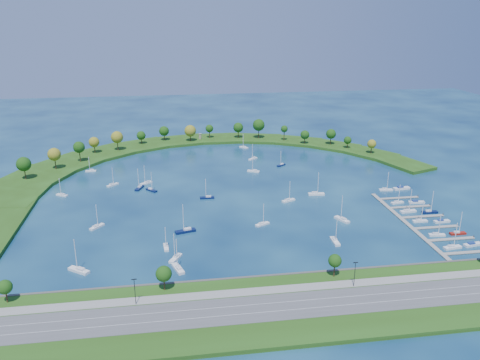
{
  "coord_description": "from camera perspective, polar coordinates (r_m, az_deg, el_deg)",
  "views": [
    {
      "loc": [
        -35.87,
        -267.17,
        99.12
      ],
      "look_at": [
        5.0,
        5.0,
        4.0
      ],
      "focal_mm": 36.71,
      "sensor_mm": 36.0,
      "label": 1
    }
  ],
  "objects": [
    {
      "name": "moored_boat_0",
      "position": [
        332.3,
        4.81,
        1.8
      ],
      "size": [
        6.84,
        6.13,
        10.58
      ],
      "rotation": [
        0.0,
        0.0,
        3.83
      ],
      "color": "#0A1640",
      "rests_on": "ground"
    },
    {
      "name": "docked_boat_2",
      "position": [
        246.94,
        21.91,
        -5.85
      ],
      "size": [
        7.62,
        3.18,
        10.86
      ],
      "rotation": [
        0.0,
        0.0,
        -0.15
      ],
      "color": "white",
      "rests_on": "ground"
    },
    {
      "name": "docked_boat_0",
      "position": [
        236.93,
        23.45,
        -7.12
      ],
      "size": [
        8.51,
        3.33,
        12.18
      ],
      "rotation": [
        0.0,
        0.0,
        0.12
      ],
      "color": "white",
      "rests_on": "ground"
    },
    {
      "name": "moored_boat_7",
      "position": [
        294.93,
        -19.99,
        -1.59
      ],
      "size": [
        7.15,
        5.39,
        10.49
      ],
      "rotation": [
        0.0,
        0.0,
        2.6
      ],
      "color": "white",
      "rests_on": "ground"
    },
    {
      "name": "moored_boat_12",
      "position": [
        247.2,
        -16.3,
        -5.16
      ],
      "size": [
        6.87,
        7.58,
        11.78
      ],
      "rotation": [
        0.0,
        0.0,
        0.87
      ],
      "color": "white",
      "rests_on": "ground"
    },
    {
      "name": "moored_boat_21",
      "position": [
        345.72,
        1.52,
        2.55
      ],
      "size": [
        7.24,
        6.66,
        11.32
      ],
      "rotation": [
        0.0,
        0.0,
        3.85
      ],
      "color": "white",
      "rests_on": "ground"
    },
    {
      "name": "docked_boat_11",
      "position": [
        302.54,
        18.24,
        -0.91
      ],
      "size": [
        10.23,
        3.97,
        2.03
      ],
      "rotation": [
        0.0,
        0.0,
        0.12
      ],
      "color": "white",
      "rests_on": "ground"
    },
    {
      "name": "docked_boat_8",
      "position": [
        279.96,
        17.81,
        -2.44
      ],
      "size": [
        7.51,
        3.22,
        10.69
      ],
      "rotation": [
        0.0,
        0.0,
        0.17
      ],
      "color": "white",
      "rests_on": "ground"
    },
    {
      "name": "moored_boat_15",
      "position": [
        210.57,
        -7.49,
        -8.91
      ],
      "size": [
        6.05,
        8.39,
        12.2
      ],
      "rotation": [
        0.0,
        0.0,
        4.21
      ],
      "color": "white",
      "rests_on": "ground"
    },
    {
      "name": "breakwater",
      "position": [
        330.94,
        -9.97,
        1.52
      ],
      "size": [
        286.74,
        247.64,
        2.0
      ],
      "color": "#274713",
      "rests_on": "ground"
    },
    {
      "name": "moored_boat_8",
      "position": [
        240.43,
        2.61,
        -5.07
      ],
      "size": [
        7.62,
        5.27,
        11.0
      ],
      "rotation": [
        0.0,
        0.0,
        0.47
      ],
      "color": "white",
      "rests_on": "ground"
    },
    {
      "name": "harbor_tower",
      "position": [
        394.84,
        -4.66,
        5.09
      ],
      "size": [
        2.6,
        2.6,
        4.3
      ],
      "color": "gray",
      "rests_on": "breakwater"
    },
    {
      "name": "docked_boat_3",
      "position": [
        252.29,
        23.98,
        -5.61
      ],
      "size": [
        7.69,
        2.17,
        11.3
      ],
      "rotation": [
        0.0,
        0.0,
        0.0
      ],
      "color": "maroon",
      "rests_on": "ground"
    },
    {
      "name": "docked_boat_6",
      "position": [
        269.63,
        18.95,
        -3.38
      ],
      "size": [
        8.76,
        3.29,
        12.58
      ],
      "rotation": [
        0.0,
        0.0,
        0.11
      ],
      "color": "white",
      "rests_on": "ground"
    },
    {
      "name": "moored_boat_9",
      "position": [
        294.06,
        -11.6,
        -0.85
      ],
      "size": [
        5.45,
        8.87,
        12.63
      ],
      "rotation": [
        0.0,
        0.0,
        4.33
      ],
      "color": "#0A1640",
      "rests_on": "ground"
    },
    {
      "name": "docked_boat_7",
      "position": [
        272.38,
        21.17,
        -3.43
      ],
      "size": [
        8.38,
        2.73,
        12.16
      ],
      "rotation": [
        0.0,
        0.0,
        -0.05
      ],
      "color": "#0A1640",
      "rests_on": "ground"
    },
    {
      "name": "docked_boat_4",
      "position": [
        259.57,
        20.18,
        -4.42
      ],
      "size": [
        7.48,
        2.27,
        10.92
      ],
      "rotation": [
        0.0,
        0.0,
        -0.03
      ],
      "color": "white",
      "rests_on": "ground"
    },
    {
      "name": "moored_boat_19",
      "position": [
        209.85,
        -18.21,
        -9.87
      ],
      "size": [
        9.34,
        7.93,
        14.17
      ],
      "rotation": [
        0.0,
        0.0,
        2.5
      ],
      "color": "white",
      "rests_on": "ground"
    },
    {
      "name": "moored_boat_1",
      "position": [
        227.26,
        10.99,
        -6.91
      ],
      "size": [
        2.58,
        8.66,
        12.66
      ],
      "rotation": [
        0.0,
        0.0,
        4.69
      ],
      "color": "white",
      "rests_on": "ground"
    },
    {
      "name": "breakwater_trees",
      "position": [
        365.01,
        -6.41,
        4.95
      ],
      "size": [
        238.6,
        93.25,
        15.65
      ],
      "color": "#382314",
      "rests_on": "breakwater"
    },
    {
      "name": "ground",
      "position": [
        287.21,
        -0.84,
        -1.12
      ],
      "size": [
        700.0,
        700.0,
        0.0
      ],
      "primitive_type": "plane",
      "color": "#082147",
      "rests_on": "ground"
    },
    {
      "name": "moored_boat_3",
      "position": [
        250.31,
        11.78,
        -4.45
      ],
      "size": [
        5.97,
        9.22,
        13.2
      ],
      "rotation": [
        0.0,
        0.0,
        1.99
      ],
      "color": "white",
      "rests_on": "ground"
    },
    {
      "name": "moored_boat_10",
      "position": [
        289.38,
        -10.27,
        -1.1
      ],
      "size": [
        6.92,
        7.34,
        11.6
      ],
      "rotation": [
        0.0,
        0.0,
        5.45
      ],
      "color": "#0A1640",
      "rests_on": "ground"
    },
    {
      "name": "moored_boat_20",
      "position": [
        234.18,
        -6.34,
        -5.83
      ],
      "size": [
        10.17,
        5.17,
        14.4
      ],
      "rotation": [
        0.0,
        0.0,
        3.4
      ],
      "color": "#0A1640",
      "rests_on": "ground"
    },
    {
      "name": "docked_boat_10",
      "position": [
        297.66,
        16.59,
        -1.03
      ],
      "size": [
        7.96,
        3.09,
        11.4
      ],
      "rotation": [
        0.0,
        0.0,
        -0.12
      ],
      "color": "white",
      "rests_on": "ground"
    },
    {
      "name": "moored_boat_13",
      "position": [
        303.0,
        -14.59,
        -0.49
      ],
      "size": [
        6.94,
        6.8,
        11.16
      ],
      "rotation": [
        0.0,
        0.0,
        0.77
      ],
      "color": "white",
      "rests_on": "ground"
    },
    {
      "name": "moored_boat_4",
      "position": [
        282.01,
        8.84,
        -1.54
      ],
      "size": [
        9.34,
        3.47,
        13.42
      ],
      "rotation": [
        0.0,
        0.0,
        6.18
      ],
      "color": "white",
      "rests_on": "ground"
    },
    {
      "name": "moored_boat_18",
      "position": [
        374.68,
        0.45,
        3.86
      ],
      "size": [
        6.62,
        6.95,
        11.02
      ],
      "rotation": [
        0.0,
        0.0,
        2.31
      ],
      "color": "white",
      "rests_on": "ground"
    },
    {
      "name": "moored_boat_11",
      "position": [
        270.63,
        5.65,
        -2.31
      ],
      "size": [
        8.1,
        5.17,
        11.58
      ],
      "rotation": [
        0.0,
        0.0,
        0.41
      ],
      "color": "white",
      "rests_on": "ground"
    },
    {
      "name": "moored_boat_5",
      "position": [
        274.02,
        -3.83,
        -1.98
      ],
      "size": [
        8.08,
        2.62,
        11.73
      ],
      "rotation": [
        0.0,
        0.0,
        3.09
      ],
      "color": "#0A1640",
      "rests_on": "ground"
    },
    {
      "name": "docked_boat_9",
      "position": [
        283.8,
        19.8,
        -2.42
      ],
      "size": [
        8.81,
        3.43,
        1.75
      ],
      "rotation": [
        0.0,
        0.0,
        -0.12
      ],
      "color": "white",
      "rests_on": "ground"
    },
    {
      "name": "dock_system",
      "position": [
        258.73,
        20.24,
        -4.63
      ],
      "size": [
        24.28,
        82.0,
        1.6
      ],
      "color": "gray",
      "rests_on": "ground"
    },
    {
      "name": "south_shoreline",
      "position": [
        178.14,
        4.68,
        -14.43
      ],
      "size": [
        420.0,
        43.1,
        11.6
      ],
      "color": "#274713",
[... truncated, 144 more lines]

